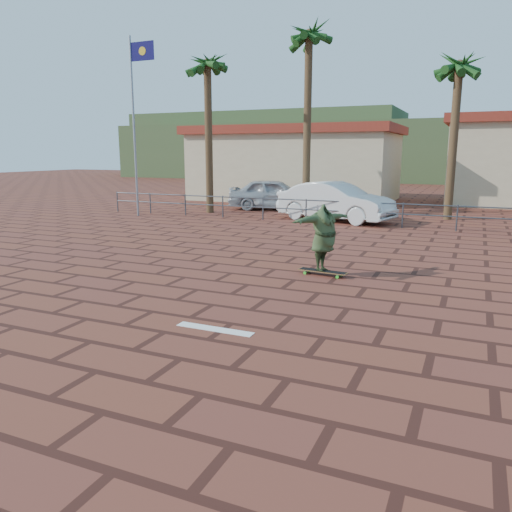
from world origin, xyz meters
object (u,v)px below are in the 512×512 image
Objects in this scene: longboard at (323,271)px; car_silver at (274,194)px; car_white at (335,202)px; skateboarder at (324,238)px.

car_silver is (-6.36, 12.80, 0.71)m from longboard.
car_silver is 5.04m from car_white.
skateboarder is 0.39× the size of car_white.
car_white is (-2.31, 9.80, -0.09)m from skateboarder.
skateboarder is (-0.00, -0.00, 0.83)m from longboard.
longboard is 0.24× the size of car_white.
car_white reaches higher than longboard.
car_silver is (-6.36, 12.80, -0.13)m from skateboarder.
car_silver is at bearing 67.86° from car_white.
skateboarder is 10.07m from car_white.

